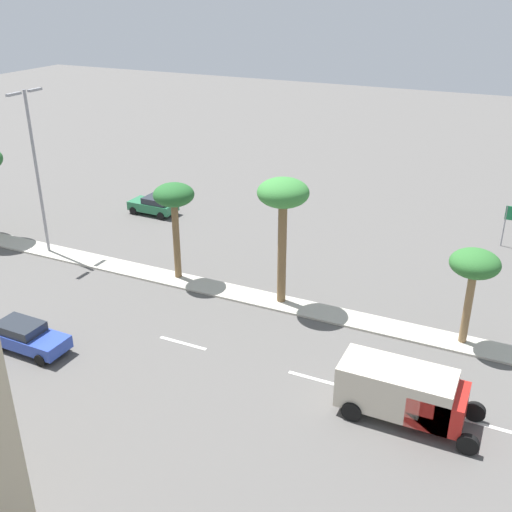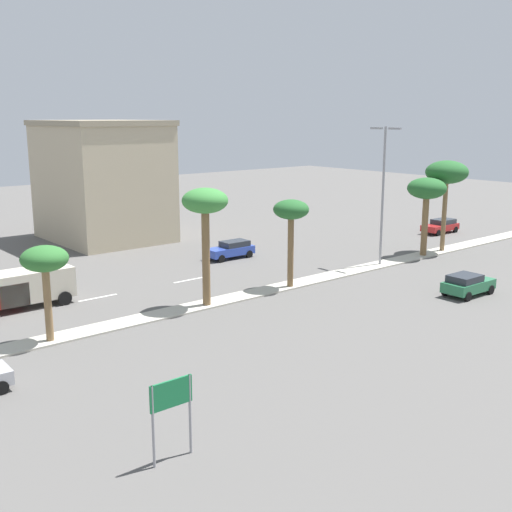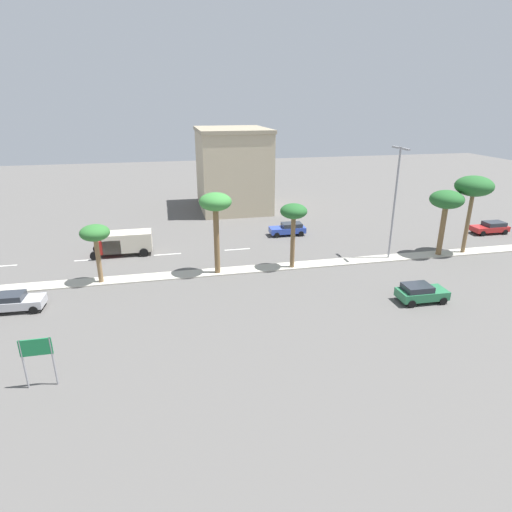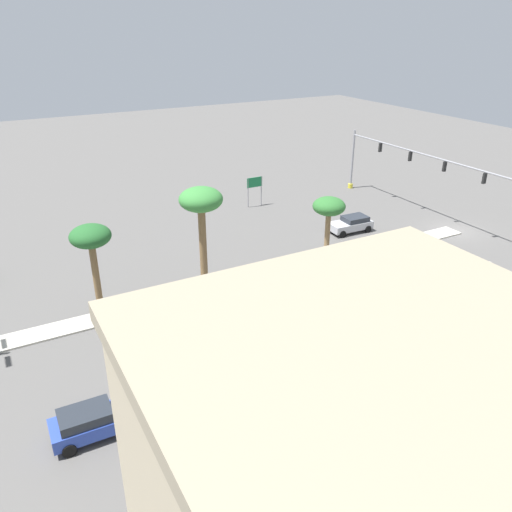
# 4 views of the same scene
# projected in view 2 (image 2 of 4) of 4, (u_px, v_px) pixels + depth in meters

# --- Properties ---
(ground_plane) EXTENTS (160.00, 160.00, 0.00)m
(ground_plane) POSITION_uv_depth(u_px,v_px,m) (298.00, 284.00, 46.25)
(ground_plane) COLOR #565451
(median_curb) EXTENTS (1.80, 84.22, 0.12)m
(median_curb) POSITION_uv_depth(u_px,v_px,m) (380.00, 265.00, 52.09)
(median_curb) COLOR #B7B2A3
(median_curb) RESTS_ON ground
(lane_stripe_center) EXTENTS (0.20, 2.80, 0.01)m
(lane_stripe_center) POSITION_uv_depth(u_px,v_px,m) (98.00, 298.00, 42.81)
(lane_stripe_center) COLOR silver
(lane_stripe_center) RESTS_ON ground
(lane_stripe_near) EXTENTS (0.20, 2.80, 0.01)m
(lane_stripe_near) POSITION_uv_depth(u_px,v_px,m) (190.00, 280.00, 47.47)
(lane_stripe_near) COLOR silver
(lane_stripe_near) RESTS_ON ground
(directional_road_sign) EXTENTS (0.10, 1.70, 3.04)m
(directional_road_sign) POSITION_uv_depth(u_px,v_px,m) (171.00, 402.00, 22.18)
(directional_road_sign) COLOR gray
(directional_road_sign) RESTS_ON ground
(commercial_building) EXTENTS (12.73, 9.92, 11.59)m
(commercial_building) POSITION_uv_depth(u_px,v_px,m) (103.00, 181.00, 62.04)
(commercial_building) COLOR tan
(commercial_building) RESTS_ON ground
(palm_tree_left) EXTENTS (2.51, 2.51, 5.22)m
(palm_tree_left) POSITION_uv_depth(u_px,v_px,m) (45.00, 262.00, 33.45)
(palm_tree_left) COLOR olive
(palm_tree_left) RESTS_ON median_curb
(palm_tree_trailing) EXTENTS (2.90, 2.90, 7.53)m
(palm_tree_trailing) POSITION_uv_depth(u_px,v_px,m) (205.00, 207.00, 39.50)
(palm_tree_trailing) COLOR brown
(palm_tree_trailing) RESTS_ON median_curb
(palm_tree_inboard) EXTENTS (2.51, 2.51, 6.21)m
(palm_tree_inboard) POSITION_uv_depth(u_px,v_px,m) (291.00, 214.00, 44.16)
(palm_tree_inboard) COLOR brown
(palm_tree_inboard) RESTS_ON median_curb
(palm_tree_center) EXTENTS (3.72, 3.72, 8.06)m
(palm_tree_center) POSITION_uv_depth(u_px,v_px,m) (447.00, 174.00, 55.86)
(palm_tree_center) COLOR olive
(palm_tree_center) RESTS_ON median_curb
(palm_tree_mid) EXTENTS (3.32, 3.32, 6.74)m
(palm_tree_mid) POSITION_uv_depth(u_px,v_px,m) (427.00, 191.00, 54.22)
(palm_tree_mid) COLOR brown
(palm_tree_mid) RESTS_ON median_curb
(street_lamp_rear) EXTENTS (2.90, 0.24, 11.07)m
(street_lamp_rear) POSITION_uv_depth(u_px,v_px,m) (383.00, 186.00, 50.71)
(street_lamp_rear) COLOR gray
(street_lamp_rear) RESTS_ON median_curb
(sedan_green_inboard) EXTENTS (2.04, 3.93, 1.48)m
(sedan_green_inboard) POSITION_uv_depth(u_px,v_px,m) (467.00, 284.00, 43.26)
(sedan_green_inboard) COLOR #287047
(sedan_green_inboard) RESTS_ON ground
(sedan_blue_left) EXTENTS (1.90, 4.27, 1.48)m
(sedan_blue_left) POSITION_uv_depth(u_px,v_px,m) (231.00, 249.00, 54.55)
(sedan_blue_left) COLOR #2D47AD
(sedan_blue_left) RESTS_ON ground
(sedan_red_right) EXTENTS (2.00, 4.36, 1.43)m
(sedan_red_right) POSITION_uv_depth(u_px,v_px,m) (441.00, 226.00, 66.34)
(sedan_red_right) COLOR red
(sedan_red_right) RESTS_ON ground
(box_truck) EXTENTS (2.52, 6.16, 2.40)m
(box_truck) POSITION_uv_depth(u_px,v_px,m) (26.00, 287.00, 40.47)
(box_truck) COLOR #B21E19
(box_truck) RESTS_ON ground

